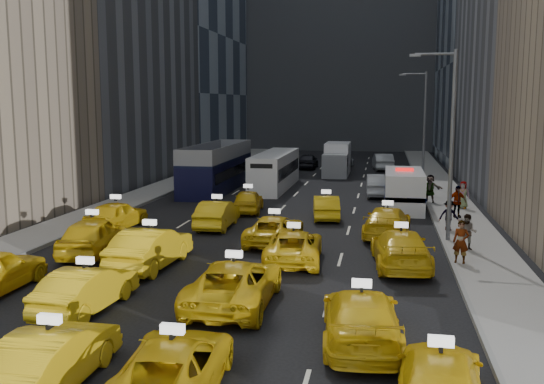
% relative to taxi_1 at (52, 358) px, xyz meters
% --- Properties ---
extents(ground, '(160.00, 160.00, 0.00)m').
position_rel_taxi_1_xyz_m(ground, '(1.30, 4.91, -0.73)').
color(ground, black).
rests_on(ground, ground).
extents(sidewalk_west, '(3.00, 90.00, 0.15)m').
position_rel_taxi_1_xyz_m(sidewalk_west, '(-9.20, 29.91, -0.65)').
color(sidewalk_west, gray).
rests_on(sidewalk_west, ground).
extents(sidewalk_east, '(3.00, 90.00, 0.15)m').
position_rel_taxi_1_xyz_m(sidewalk_east, '(11.80, 29.91, -0.65)').
color(sidewalk_east, gray).
rests_on(sidewalk_east, ground).
extents(curb_west, '(0.15, 90.00, 0.18)m').
position_rel_taxi_1_xyz_m(curb_west, '(-7.75, 29.91, -0.64)').
color(curb_west, slate).
rests_on(curb_west, ground).
extents(curb_east, '(0.15, 90.00, 0.18)m').
position_rel_taxi_1_xyz_m(curb_east, '(10.35, 29.91, -0.64)').
color(curb_east, slate).
rests_on(curb_east, ground).
extents(building_backdrop, '(30.00, 12.00, 40.00)m').
position_rel_taxi_1_xyz_m(building_backdrop, '(1.30, 76.91, 19.27)').
color(building_backdrop, slate).
rests_on(building_backdrop, ground).
extents(streetlight_near, '(2.15, 0.22, 9.00)m').
position_rel_taxi_1_xyz_m(streetlight_near, '(10.48, 16.91, 4.19)').
color(streetlight_near, '#595B60').
rests_on(streetlight_near, ground).
extents(streetlight_far, '(2.15, 0.22, 9.00)m').
position_rel_taxi_1_xyz_m(streetlight_far, '(10.48, 36.91, 4.19)').
color(streetlight_far, '#595B60').
rests_on(streetlight_far, ground).
extents(taxi_1, '(1.54, 4.40, 1.45)m').
position_rel_taxi_1_xyz_m(taxi_1, '(0.00, 0.00, 0.00)').
color(taxi_1, gold).
rests_on(taxi_1, ground).
extents(taxi_2, '(2.62, 4.98, 1.34)m').
position_rel_taxi_1_xyz_m(taxi_2, '(2.90, 0.21, -0.06)').
color(taxi_2, gold).
rests_on(taxi_2, ground).
extents(taxi_3, '(2.20, 4.69, 1.32)m').
position_rel_taxi_1_xyz_m(taxi_3, '(8.80, 0.60, -0.06)').
color(taxi_3, gold).
rests_on(taxi_3, ground).
extents(taxi_5, '(1.84, 4.43, 1.42)m').
position_rel_taxi_1_xyz_m(taxi_5, '(-1.76, 5.09, -0.01)').
color(taxi_5, gold).
rests_on(taxi_5, ground).
extents(taxi_6, '(2.58, 5.48, 1.51)m').
position_rel_taxi_1_xyz_m(taxi_6, '(2.79, 6.39, 0.03)').
color(taxi_6, gold).
rests_on(taxi_6, ground).
extents(taxi_7, '(2.51, 5.30, 1.49)m').
position_rel_taxi_1_xyz_m(taxi_7, '(6.99, 3.97, 0.02)').
color(taxi_7, gold).
rests_on(taxi_7, ground).
extents(taxi_8, '(2.58, 5.12, 1.67)m').
position_rel_taxi_1_xyz_m(taxi_8, '(-4.93, 11.84, 0.11)').
color(taxi_8, gold).
rests_on(taxi_8, ground).
extents(taxi_9, '(2.02, 5.08, 1.65)m').
position_rel_taxi_1_xyz_m(taxi_9, '(-1.65, 10.26, 0.10)').
color(taxi_9, gold).
rests_on(taxi_9, ground).
extents(taxi_10, '(2.62, 5.03, 1.35)m').
position_rel_taxi_1_xyz_m(taxi_10, '(3.90, 12.15, -0.05)').
color(taxi_10, gold).
rests_on(taxi_10, ground).
extents(taxi_11, '(2.61, 5.44, 1.53)m').
position_rel_taxi_1_xyz_m(taxi_11, '(8.27, 12.15, 0.04)').
color(taxi_11, gold).
rests_on(taxi_11, ground).
extents(taxi_12, '(2.18, 4.57, 1.51)m').
position_rel_taxi_1_xyz_m(taxi_12, '(-6.25, 17.04, 0.03)').
color(taxi_12, gold).
rests_on(taxi_12, ground).
extents(taxi_13, '(1.66, 4.46, 1.46)m').
position_rel_taxi_1_xyz_m(taxi_13, '(-1.13, 18.38, 0.00)').
color(taxi_13, gold).
rests_on(taxi_13, ground).
extents(taxi_14, '(2.35, 4.86, 1.33)m').
position_rel_taxi_1_xyz_m(taxi_14, '(2.52, 15.32, -0.06)').
color(taxi_14, gold).
rests_on(taxi_14, ground).
extents(taxi_15, '(2.57, 5.29, 1.48)m').
position_rel_taxi_1_xyz_m(taxi_15, '(7.76, 17.78, 0.02)').
color(taxi_15, gold).
rests_on(taxi_15, ground).
extents(taxi_16, '(2.06, 4.22, 1.39)m').
position_rel_taxi_1_xyz_m(taxi_16, '(-0.52, 23.15, -0.03)').
color(taxi_16, gold).
rests_on(taxi_16, ground).
extents(taxi_17, '(1.96, 4.23, 1.34)m').
position_rel_taxi_1_xyz_m(taxi_17, '(4.33, 21.94, -0.05)').
color(taxi_17, gold).
rests_on(taxi_17, ground).
extents(nypd_van, '(2.40, 6.05, 2.58)m').
position_rel_taxi_1_xyz_m(nypd_van, '(8.80, 25.90, 0.45)').
color(nypd_van, silver).
rests_on(nypd_van, ground).
extents(double_decker, '(3.25, 11.94, 3.44)m').
position_rel_taxi_1_xyz_m(double_decker, '(-4.92, 31.96, 0.98)').
color(double_decker, black).
rests_on(double_decker, ground).
extents(city_bus, '(3.34, 10.89, 2.77)m').
position_rel_taxi_1_xyz_m(city_bus, '(-0.74, 33.65, 0.64)').
color(city_bus, silver).
rests_on(city_bus, ground).
extents(box_truck, '(2.28, 6.40, 2.91)m').
position_rel_taxi_1_xyz_m(box_truck, '(3.32, 43.21, 0.70)').
color(box_truck, white).
rests_on(box_truck, ground).
extents(misc_car_0, '(1.88, 4.84, 1.57)m').
position_rel_taxi_1_xyz_m(misc_car_0, '(7.20, 31.15, 0.06)').
color(misc_car_0, '#96989C').
rests_on(misc_car_0, ground).
extents(misc_car_1, '(3.17, 5.69, 1.50)m').
position_rel_taxi_1_xyz_m(misc_car_1, '(-4.38, 45.94, 0.03)').
color(misc_car_1, black).
rests_on(misc_car_1, ground).
extents(misc_car_2, '(2.33, 4.97, 1.40)m').
position_rel_taxi_1_xyz_m(misc_car_2, '(3.35, 49.79, -0.02)').
color(misc_car_2, gray).
rests_on(misc_car_2, ground).
extents(misc_car_3, '(1.80, 4.47, 1.52)m').
position_rel_taxi_1_xyz_m(misc_car_3, '(0.04, 48.07, 0.04)').
color(misc_car_3, black).
rests_on(misc_car_3, ground).
extents(misc_car_4, '(2.25, 5.11, 1.63)m').
position_rel_taxi_1_xyz_m(misc_car_4, '(7.45, 48.11, 0.09)').
color(misc_car_4, '#A2A6AA').
rests_on(misc_car_4, ground).
extents(pedestrian_0, '(0.73, 0.58, 1.76)m').
position_rel_taxi_1_xyz_m(pedestrian_0, '(10.66, 12.69, 0.31)').
color(pedestrian_0, gray).
rests_on(pedestrian_0, sidewalk_east).
extents(pedestrian_1, '(0.85, 0.60, 1.59)m').
position_rel_taxi_1_xyz_m(pedestrian_1, '(11.24, 15.07, 0.22)').
color(pedestrian_1, gray).
rests_on(pedestrian_1, sidewalk_east).
extents(pedestrian_2, '(1.06, 0.56, 1.55)m').
position_rel_taxi_1_xyz_m(pedestrian_2, '(10.84, 19.15, 0.20)').
color(pedestrian_2, gray).
rests_on(pedestrian_2, sidewalk_east).
extents(pedestrian_3, '(1.17, 0.82, 1.82)m').
position_rel_taxi_1_xyz_m(pedestrian_3, '(11.65, 22.88, 0.33)').
color(pedestrian_3, gray).
rests_on(pedestrian_3, sidewalk_east).
extents(pedestrian_4, '(0.92, 0.67, 1.68)m').
position_rel_taxi_1_xyz_m(pedestrian_4, '(12.36, 26.04, 0.27)').
color(pedestrian_4, gray).
rests_on(pedestrian_4, sidewalk_east).
extents(pedestrian_5, '(1.75, 0.94, 1.81)m').
position_rel_taxi_1_xyz_m(pedestrian_5, '(10.54, 28.05, 0.33)').
color(pedestrian_5, gray).
rests_on(pedestrian_5, sidewalk_east).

